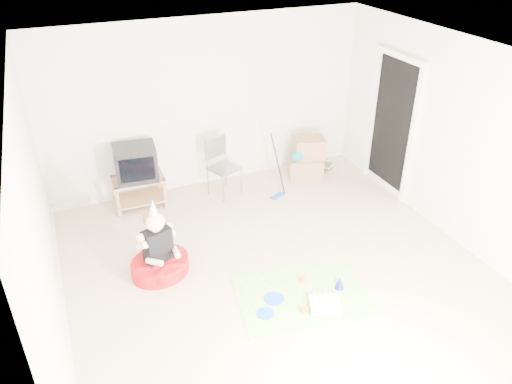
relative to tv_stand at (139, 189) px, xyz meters
name	(u,v)px	position (x,y,z in m)	size (l,w,h in m)	color
ground	(276,268)	(1.23, -2.15, -0.27)	(5.00, 5.00, 0.00)	#CDB393
doorway_recess	(393,127)	(3.71, -0.95, 0.75)	(0.02, 0.90, 2.05)	black
tv_stand	(139,189)	(0.00, 0.00, 0.00)	(0.76, 0.49, 0.46)	#976844
crt_tv	(136,162)	(0.00, 0.00, 0.44)	(0.59, 0.48, 0.51)	black
folding_chair	(224,168)	(1.28, -0.16, 0.17)	(0.53, 0.52, 0.92)	gray
cardboard_boxes	(307,159)	(2.71, -0.17, 0.06)	(0.66, 0.57, 0.69)	#9D6D4C
floor_mop	(278,182)	(1.99, -0.58, -0.01)	(0.25, 0.31, 0.97)	#234CB2
book_pile	(323,166)	(3.12, -0.02, -0.22)	(0.28, 0.32, 0.11)	#287938
seated_woman	(159,258)	(-0.11, -1.68, -0.05)	(0.91, 0.91, 1.04)	#AE1013
party_mat	(302,294)	(1.30, -2.71, -0.27)	(1.52, 1.10, 0.01)	#DD2E6F
birthday_cake	(325,305)	(1.43, -3.02, -0.23)	(0.41, 0.37, 0.15)	white
blue_plate_near	(274,299)	(0.97, -2.67, -0.26)	(0.23, 0.23, 0.01)	blue
blue_plate_far	(265,314)	(0.78, -2.85, -0.26)	(0.20, 0.20, 0.01)	blue
orange_cup_near	(303,280)	(1.40, -2.54, -0.23)	(0.07, 0.07, 0.08)	orange
orange_cup_far	(305,310)	(1.18, -3.00, -0.23)	(0.07, 0.07, 0.08)	orange
blue_party_hat	(340,282)	(1.75, -2.79, -0.19)	(0.11, 0.11, 0.17)	#192AB1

